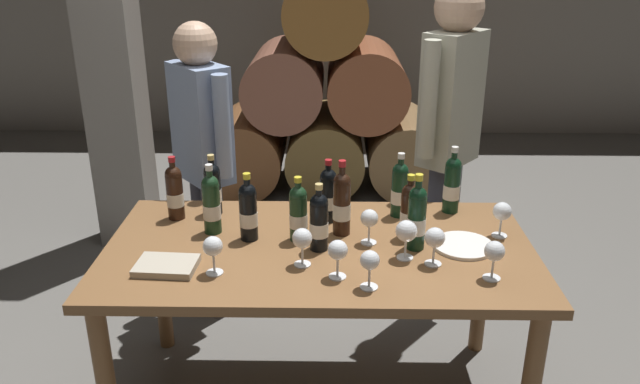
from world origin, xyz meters
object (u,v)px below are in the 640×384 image
(taster_seated_left, at_px, (203,149))
(wine_bottle_5, at_px, (417,217))
(wine_bottle_10, at_px, (175,192))
(wine_glass_3, at_px, (370,262))
(wine_glass_2, at_px, (435,239))
(wine_bottle_2, at_px, (409,210))
(wine_bottle_3, at_px, (328,194))
(wine_glass_5, at_px, (338,252))
(wine_glass_1, at_px, (406,232))
(wine_glass_6, at_px, (369,220))
(wine_glass_7, at_px, (502,213))
(wine_bottle_7, at_px, (211,203))
(wine_glass_8, at_px, (302,240))
(wine_bottle_8, at_px, (342,203))
(serving_plate, at_px, (463,245))
(wine_glass_0, at_px, (213,248))
(tasting_notebook, at_px, (166,266))
(sommelier_presenting, at_px, (450,125))
(wine_bottle_4, at_px, (320,221))
(wine_bottle_11, at_px, (298,213))
(wine_glass_4, at_px, (494,253))
(wine_bottle_6, at_px, (248,211))
(wine_bottle_0, at_px, (452,184))
(wine_bottle_1, at_px, (400,189))
(wine_bottle_9, at_px, (213,188))
(dining_table, at_px, (319,266))

(taster_seated_left, bearing_deg, wine_bottle_5, -36.96)
(wine_bottle_10, relative_size, taster_seated_left, 0.18)
(wine_glass_3, bearing_deg, wine_glass_2, 34.80)
(wine_bottle_2, relative_size, taster_seated_left, 0.18)
(wine_bottle_3, distance_m, wine_glass_5, 0.49)
(wine_glass_1, relative_size, wine_glass_2, 1.04)
(wine_glass_6, height_order, wine_glass_7, wine_glass_7)
(wine_bottle_7, bearing_deg, wine_glass_8, -35.85)
(wine_bottle_2, distance_m, wine_bottle_8, 0.27)
(wine_glass_2, relative_size, wine_glass_7, 1.01)
(wine_glass_5, distance_m, serving_plate, 0.57)
(wine_bottle_3, height_order, wine_glass_0, wine_bottle_3)
(tasting_notebook, xyz_separation_m, serving_plate, (1.13, 0.20, -0.01))
(serving_plate, relative_size, sommelier_presenting, 0.14)
(wine_bottle_4, relative_size, wine_bottle_11, 1.01)
(wine_glass_4, distance_m, tasting_notebook, 1.19)
(wine_glass_8, relative_size, serving_plate, 0.62)
(wine_glass_8, relative_size, sommelier_presenting, 0.09)
(wine_bottle_5, height_order, wine_glass_2, wine_bottle_5)
(wine_bottle_6, height_order, wine_bottle_7, wine_bottle_7)
(wine_glass_6, bearing_deg, tasting_notebook, -163.35)
(wine_bottle_2, height_order, wine_glass_8, wine_bottle_2)
(wine_glass_7, bearing_deg, serving_plate, -149.58)
(wine_bottle_0, relative_size, taster_seated_left, 0.20)
(wine_bottle_3, xyz_separation_m, wine_glass_4, (0.59, -0.49, -0.02))
(wine_glass_6, bearing_deg, wine_bottle_8, 140.88)
(wine_bottle_10, xyz_separation_m, taster_seated_left, (0.04, 0.46, 0.04))
(wine_bottle_1, bearing_deg, wine_bottle_9, 179.36)
(wine_bottle_4, distance_m, wine_glass_6, 0.20)
(wine_bottle_4, xyz_separation_m, wine_glass_7, (0.74, 0.13, -0.01))
(wine_glass_4, bearing_deg, dining_table, 158.56)
(wine_bottle_8, distance_m, wine_glass_4, 0.65)
(wine_glass_0, distance_m, wine_glass_7, 1.16)
(serving_plate, bearing_deg, wine_bottle_9, 163.56)
(wine_glass_6, xyz_separation_m, taster_seated_left, (-0.79, 0.69, 0.06))
(wine_bottle_0, distance_m, wine_glass_1, 0.51)
(wine_glass_4, distance_m, wine_glass_5, 0.55)
(wine_bottle_0, distance_m, wine_bottle_5, 0.41)
(wine_bottle_9, bearing_deg, wine_bottle_1, -0.64)
(wine_glass_0, bearing_deg, wine_bottle_8, 36.18)
(wine_glass_2, bearing_deg, wine_bottle_11, 158.65)
(wine_bottle_4, bearing_deg, wine_glass_2, -15.56)
(wine_glass_7, xyz_separation_m, tasting_notebook, (-1.30, -0.30, -0.09))
(wine_bottle_7, height_order, wine_glass_1, wine_bottle_7)
(wine_glass_2, height_order, wine_glass_5, wine_glass_2)
(wine_bottle_4, distance_m, serving_plate, 0.58)
(wine_bottle_1, height_order, wine_glass_3, wine_bottle_1)
(wine_bottle_4, height_order, wine_bottle_5, wine_bottle_5)
(wine_bottle_6, xyz_separation_m, wine_bottle_7, (-0.16, 0.06, 0.01))
(wine_bottle_8, bearing_deg, wine_glass_4, -34.11)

